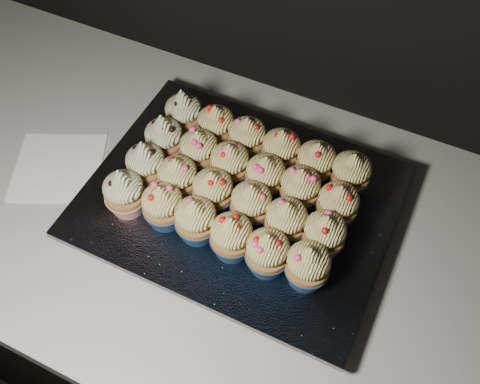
# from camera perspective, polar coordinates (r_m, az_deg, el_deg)

# --- Properties ---
(cabinet) EXTENTS (2.40, 0.60, 0.86)m
(cabinet) POSITION_cam_1_polar(r_m,az_deg,el_deg) (1.26, 5.63, -16.73)
(cabinet) COLOR black
(cabinet) RESTS_ON ground
(worktop) EXTENTS (2.44, 0.64, 0.04)m
(worktop) POSITION_cam_1_polar(r_m,az_deg,el_deg) (0.85, 8.08, -6.94)
(worktop) COLOR silver
(worktop) RESTS_ON cabinet
(napkin) EXTENTS (0.19, 0.19, 0.00)m
(napkin) POSITION_cam_1_polar(r_m,az_deg,el_deg) (0.96, -18.78, 2.58)
(napkin) COLOR white
(napkin) RESTS_ON worktop
(baking_tray) EXTENTS (0.43, 0.33, 0.02)m
(baking_tray) POSITION_cam_1_polar(r_m,az_deg,el_deg) (0.85, 0.00, -1.52)
(baking_tray) COLOR black
(baking_tray) RESTS_ON worktop
(foil_lining) EXTENTS (0.47, 0.37, 0.01)m
(foil_lining) POSITION_cam_1_polar(r_m,az_deg,el_deg) (0.84, 0.00, -0.87)
(foil_lining) COLOR silver
(foil_lining) RESTS_ON baking_tray
(cupcake_0) EXTENTS (0.06, 0.06, 0.10)m
(cupcake_0) POSITION_cam_1_polar(r_m,az_deg,el_deg) (0.81, -12.23, -0.02)
(cupcake_0) COLOR #A61D17
(cupcake_0) RESTS_ON foil_lining
(cupcake_1) EXTENTS (0.06, 0.06, 0.08)m
(cupcake_1) POSITION_cam_1_polar(r_m,az_deg,el_deg) (0.79, -8.20, -1.43)
(cupcake_1) COLOR navy
(cupcake_1) RESTS_ON foil_lining
(cupcake_2) EXTENTS (0.06, 0.06, 0.08)m
(cupcake_2) POSITION_cam_1_polar(r_m,az_deg,el_deg) (0.77, -4.72, -2.94)
(cupcake_2) COLOR navy
(cupcake_2) RESTS_ON foil_lining
(cupcake_3) EXTENTS (0.06, 0.06, 0.08)m
(cupcake_3) POSITION_cam_1_polar(r_m,az_deg,el_deg) (0.75, -0.89, -4.74)
(cupcake_3) COLOR navy
(cupcake_3) RESTS_ON foil_lining
(cupcake_4) EXTENTS (0.06, 0.06, 0.08)m
(cupcake_4) POSITION_cam_1_polar(r_m,az_deg,el_deg) (0.74, 2.94, -6.44)
(cupcake_4) COLOR navy
(cupcake_4) RESTS_ON foil_lining
(cupcake_5) EXTENTS (0.06, 0.06, 0.08)m
(cupcake_5) POSITION_cam_1_polar(r_m,az_deg,el_deg) (0.73, 7.24, -7.77)
(cupcake_5) COLOR navy
(cupcake_5) RESTS_ON foil_lining
(cupcake_6) EXTENTS (0.06, 0.06, 0.10)m
(cupcake_6) POSITION_cam_1_polar(r_m,az_deg,el_deg) (0.83, -9.98, 2.90)
(cupcake_6) COLOR #A61D17
(cupcake_6) RESTS_ON foil_lining
(cupcake_7) EXTENTS (0.06, 0.06, 0.08)m
(cupcake_7) POSITION_cam_1_polar(r_m,az_deg,el_deg) (0.81, -6.62, 1.49)
(cupcake_7) COLOR navy
(cupcake_7) RESTS_ON foil_lining
(cupcake_8) EXTENTS (0.06, 0.06, 0.08)m
(cupcake_8) POSITION_cam_1_polar(r_m,az_deg,el_deg) (0.79, -2.89, 0.12)
(cupcake_8) COLOR navy
(cupcake_8) RESTS_ON foil_lining
(cupcake_9) EXTENTS (0.06, 0.06, 0.08)m
(cupcake_9) POSITION_cam_1_polar(r_m,az_deg,el_deg) (0.78, 1.22, -1.29)
(cupcake_9) COLOR navy
(cupcake_9) RESTS_ON foil_lining
(cupcake_10) EXTENTS (0.06, 0.06, 0.08)m
(cupcake_10) POSITION_cam_1_polar(r_m,az_deg,el_deg) (0.77, 4.94, -3.12)
(cupcake_10) COLOR navy
(cupcake_10) RESTS_ON foil_lining
(cupcake_11) EXTENTS (0.06, 0.06, 0.08)m
(cupcake_11) POSITION_cam_1_polar(r_m,az_deg,el_deg) (0.76, 8.96, -4.47)
(cupcake_11) COLOR navy
(cupcake_11) RESTS_ON foil_lining
(cupcake_12) EXTENTS (0.06, 0.06, 0.10)m
(cupcake_12) POSITION_cam_1_polar(r_m,az_deg,el_deg) (0.86, -8.06, 5.68)
(cupcake_12) COLOR #A61D17
(cupcake_12) RESTS_ON foil_lining
(cupcake_13) EXTENTS (0.06, 0.06, 0.08)m
(cupcake_13) POSITION_cam_1_polar(r_m,az_deg,el_deg) (0.84, -4.38, 4.38)
(cupcake_13) COLOR navy
(cupcake_13) RESTS_ON foil_lining
(cupcake_14) EXTENTS (0.06, 0.06, 0.08)m
(cupcake_14) POSITION_cam_1_polar(r_m,az_deg,el_deg) (0.82, -1.10, 3.01)
(cupcake_14) COLOR navy
(cupcake_14) RESTS_ON foil_lining
(cupcake_15) EXTENTS (0.06, 0.06, 0.08)m
(cupcake_15) POSITION_cam_1_polar(r_m,az_deg,el_deg) (0.81, 2.72, 1.69)
(cupcake_15) COLOR navy
(cupcake_15) RESTS_ON foil_lining
(cupcake_16) EXTENTS (0.06, 0.06, 0.08)m
(cupcake_16) POSITION_cam_1_polar(r_m,az_deg,el_deg) (0.80, 6.41, 0.39)
(cupcake_16) COLOR navy
(cupcake_16) RESTS_ON foil_lining
(cupcake_17) EXTENTS (0.06, 0.06, 0.08)m
(cupcake_17) POSITION_cam_1_polar(r_m,az_deg,el_deg) (0.79, 10.35, -1.35)
(cupcake_17) COLOR navy
(cupcake_17) RESTS_ON foil_lining
(cupcake_18) EXTENTS (0.06, 0.06, 0.10)m
(cupcake_18) POSITION_cam_1_polar(r_m,az_deg,el_deg) (0.90, -6.02, 8.31)
(cupcake_18) COLOR #A61D17
(cupcake_18) RESTS_ON foil_lining
(cupcake_19) EXTENTS (0.06, 0.06, 0.08)m
(cupcake_19) POSITION_cam_1_polar(r_m,az_deg,el_deg) (0.88, -2.57, 7.02)
(cupcake_19) COLOR navy
(cupcake_19) RESTS_ON foil_lining
(cupcake_20) EXTENTS (0.06, 0.06, 0.08)m
(cupcake_20) POSITION_cam_1_polar(r_m,az_deg,el_deg) (0.86, 0.78, 5.78)
(cupcake_20) COLOR navy
(cupcake_20) RESTS_ON foil_lining
(cupcake_21) EXTENTS (0.06, 0.06, 0.08)m
(cupcake_21) POSITION_cam_1_polar(r_m,az_deg,el_deg) (0.84, 4.40, 4.47)
(cupcake_21) COLOR navy
(cupcake_21) RESTS_ON foil_lining
(cupcake_22) EXTENTS (0.06, 0.06, 0.08)m
(cupcake_22) POSITION_cam_1_polar(r_m,az_deg,el_deg) (0.83, 8.09, 3.12)
(cupcake_22) COLOR navy
(cupcake_22) RESTS_ON foil_lining
(cupcake_23) EXTENTS (0.06, 0.06, 0.08)m
(cupcake_23) POSITION_cam_1_polar(r_m,az_deg,el_deg) (0.83, 11.69, 1.94)
(cupcake_23) COLOR navy
(cupcake_23) RESTS_ON foil_lining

